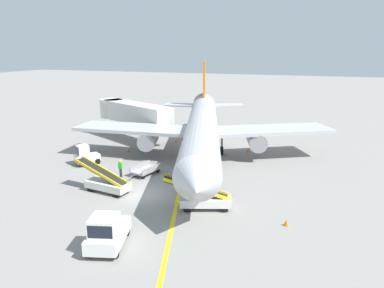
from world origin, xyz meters
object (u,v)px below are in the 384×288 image
(safety_cone_nose_left, at_px, (248,150))
(safety_cone_wingtip_left, at_px, (286,223))
(ground_crew_marshaller, at_px, (121,168))
(safety_cone_nose_right, at_px, (176,141))
(belt_loader_forward_hold, at_px, (204,199))
(baggage_tug_near_wing, at_px, (86,156))
(airliner, at_px, (202,128))
(pushback_tug, at_px, (107,232))
(jet_bridge, at_px, (130,112))
(safety_cone_wingtip_right, at_px, (128,150))
(baggage_cart_loaded, at_px, (146,170))
(belt_loader_aft_hold, at_px, (107,183))

(safety_cone_nose_left, distance_m, safety_cone_wingtip_left, 17.78)
(ground_crew_marshaller, height_order, safety_cone_nose_right, ground_crew_marshaller)
(safety_cone_nose_right, bearing_deg, belt_loader_forward_hold, -60.74)
(baggage_tug_near_wing, height_order, ground_crew_marshaller, baggage_tug_near_wing)
(baggage_tug_near_wing, height_order, belt_loader_forward_hold, belt_loader_forward_hold)
(airliner, distance_m, ground_crew_marshaller, 10.07)
(belt_loader_forward_hold, bearing_deg, pushback_tug, -117.15)
(pushback_tug, relative_size, safety_cone_wingtip_left, 9.08)
(jet_bridge, bearing_deg, safety_cone_nose_left, -3.09)
(belt_loader_forward_hold, bearing_deg, safety_cone_wingtip_left, -5.80)
(safety_cone_wingtip_right, bearing_deg, baggage_tug_near_wing, -106.53)
(baggage_tug_near_wing, xyz_separation_m, ground_crew_marshaller, (5.42, -2.08, -0.02))
(pushback_tug, height_order, safety_cone_wingtip_left, pushback_tug)
(safety_cone_nose_left, relative_size, safety_cone_nose_right, 1.00)
(airliner, xyz_separation_m, baggage_cart_loaded, (-3.25, -6.80, -2.95))
(belt_loader_aft_hold, distance_m, baggage_cart_loaded, 5.02)
(baggage_cart_loaded, relative_size, safety_cone_wingtip_right, 8.73)
(safety_cone_nose_right, relative_size, safety_cone_wingtip_left, 1.00)
(baggage_tug_near_wing, relative_size, belt_loader_aft_hold, 0.53)
(baggage_cart_loaded, distance_m, safety_cone_wingtip_left, 14.71)
(belt_loader_forward_hold, bearing_deg, baggage_tug_near_wing, 159.08)
(baggage_tug_near_wing, bearing_deg, belt_loader_aft_hold, -41.50)
(safety_cone_nose_left, bearing_deg, jet_bridge, 176.91)
(belt_loader_aft_hold, relative_size, ground_crew_marshaller, 3.01)
(belt_loader_aft_hold, xyz_separation_m, safety_cone_wingtip_right, (-4.49, 11.01, -0.56))
(airliner, relative_size, jet_bridge, 2.70)
(baggage_tug_near_wing, relative_size, safety_cone_wingtip_left, 6.18)
(baggage_tug_near_wing, bearing_deg, jet_bridge, 96.62)
(safety_cone_wingtip_left, relative_size, safety_cone_wingtip_right, 1.00)
(safety_cone_wingtip_right, bearing_deg, belt_loader_aft_hold, -67.84)
(baggage_cart_loaded, distance_m, safety_cone_nose_right, 12.05)
(airliner, height_order, baggage_tug_near_wing, airliner)
(ground_crew_marshaller, bearing_deg, airliner, 58.75)
(belt_loader_aft_hold, height_order, baggage_cart_loaded, belt_loader_aft_hold)
(jet_bridge, height_order, baggage_cart_loaded, jet_bridge)
(belt_loader_aft_hold, bearing_deg, safety_cone_nose_left, 61.74)
(belt_loader_forward_hold, distance_m, safety_cone_wingtip_right, 17.24)
(baggage_tug_near_wing, relative_size, baggage_cart_loaded, 0.71)
(baggage_cart_loaded, bearing_deg, safety_cone_wingtip_right, 132.30)
(safety_cone_nose_left, bearing_deg, airliner, -135.06)
(baggage_cart_loaded, bearing_deg, jet_bridge, 125.75)
(safety_cone_nose_left, height_order, safety_cone_wingtip_left, same)
(belt_loader_forward_hold, relative_size, ground_crew_marshaller, 3.02)
(airliner, relative_size, belt_loader_forward_hold, 6.72)
(pushback_tug, bearing_deg, safety_cone_nose_right, 103.69)
(airliner, bearing_deg, baggage_cart_loaded, -115.52)
(jet_bridge, xyz_separation_m, safety_cone_wingtip_right, (2.97, -5.74, -3.32))
(baggage_tug_near_wing, distance_m, safety_cone_wingtip_left, 21.72)
(jet_bridge, xyz_separation_m, belt_loader_aft_hold, (7.45, -16.75, -2.77))
(pushback_tug, bearing_deg, belt_loader_aft_hold, 124.11)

